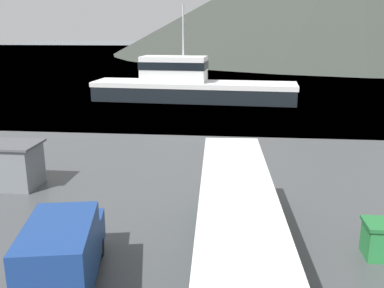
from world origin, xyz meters
The scene contains 6 objects.
water_surface centered at (0.00, 145.92, 0.00)m, with size 240.00×240.00×0.00m, color slate.
tour_bus centered at (-1.42, 6.29, 1.86)m, with size 3.00×12.78×3.31m.
delivery_van centered at (-7.04, 4.90, 1.30)m, with size 3.06×5.58×2.48m.
fishing_boat centered at (-7.02, 42.79, 1.88)m, with size 24.08×6.71×11.01m.
storage_bin centered at (4.14, 7.98, 0.71)m, with size 1.52×1.31×1.40m.
dock_kiosk centered at (-13.72, 13.66, 1.23)m, with size 3.50×2.42×2.43m.
Camera 1 is at (-1.55, -7.21, 8.41)m, focal length 40.00 mm.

